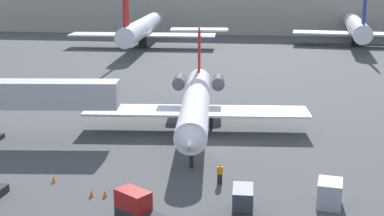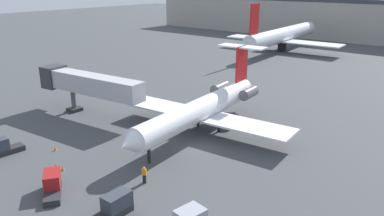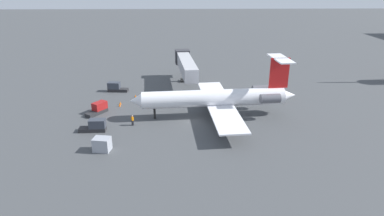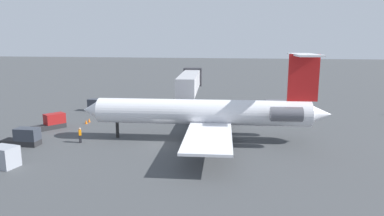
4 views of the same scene
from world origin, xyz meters
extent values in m
cube|color=#424447|center=(0.00, 0.00, -0.05)|extent=(400.00, 400.00, 0.10)
cylinder|color=white|center=(-1.91, 4.02, 3.21)|extent=(4.68, 23.70, 2.79)
cone|color=white|center=(-0.90, -8.52, 3.21)|extent=(2.82, 2.41, 2.65)
cone|color=white|center=(-2.93, 16.66, 3.21)|extent=(2.57, 2.78, 2.37)
cube|color=white|center=(4.24, 5.52, 2.11)|extent=(11.15, 5.26, 0.24)
cube|color=white|center=(-8.22, 4.51, 2.11)|extent=(11.15, 5.26, 0.24)
cylinder|color=#595960|center=(-0.33, 12.95, 3.61)|extent=(1.75, 3.31, 1.50)
cylinder|color=#595960|center=(-4.90, 12.58, 3.61)|extent=(1.75, 3.31, 1.50)
cube|color=red|center=(-2.78, 14.76, 7.12)|extent=(0.50, 3.21, 5.03)
cube|color=white|center=(-2.78, 14.76, 9.53)|extent=(6.97, 2.94, 0.20)
cylinder|color=black|center=(-1.12, -5.73, 0.91)|extent=(0.36, 0.36, 1.81)
cylinder|color=black|center=(-0.48, 6.14, 0.91)|extent=(0.36, 0.36, 1.81)
cylinder|color=black|center=(-3.67, 5.89, 0.91)|extent=(0.36, 0.36, 1.81)
cube|color=#ADADB2|center=(-17.53, -0.28, 4.71)|extent=(17.19, 4.40, 2.60)
cube|color=#333338|center=(-25.59, -1.15, 4.71)|extent=(2.73, 3.44, 3.20)
cylinder|color=#4C4C51|center=(-21.76, -0.74, 1.71)|extent=(0.70, 0.70, 3.41)
cube|color=#262626|center=(-21.76, -0.74, 0.25)|extent=(1.80, 1.80, 0.50)
cube|color=black|center=(1.53, -8.97, 0.42)|extent=(0.40, 0.38, 0.85)
cube|color=orange|center=(1.53, -8.97, 1.15)|extent=(0.48, 0.44, 0.60)
sphere|color=tan|center=(1.53, -8.97, 1.57)|extent=(0.24, 0.24, 0.24)
cube|color=#262628|center=(3.50, -14.76, 0.30)|extent=(1.49, 4.03, 0.60)
cube|color=#333842|center=(3.49, -13.96, 1.25)|extent=(1.45, 2.43, 1.30)
cube|color=#262628|center=(-15.22, -14.28, 0.30)|extent=(1.82, 4.13, 0.60)
cube|color=#333842|center=(-15.30, -15.08, 1.25)|extent=(1.65, 2.54, 1.30)
cube|color=#262628|center=(-3.25, -15.78, 0.30)|extent=(4.09, 3.42, 0.60)
cube|color=maroon|center=(-3.91, -15.33, 1.25)|extent=(2.77, 2.51, 1.30)
cube|color=#999EA8|center=(9.61, -11.90, 0.93)|extent=(2.01, 2.43, 1.86)
cone|color=orange|center=(-11.61, -10.31, 0.28)|extent=(0.36, 0.36, 0.55)
cone|color=orange|center=(-6.76, -12.51, 0.28)|extent=(0.36, 0.36, 0.55)
cone|color=orange|center=(-7.77, -12.58, 0.28)|extent=(0.36, 0.36, 0.55)
camera|label=1|loc=(4.17, -47.43, 16.35)|focal=49.01mm
camera|label=2|loc=(25.47, -31.20, 18.50)|focal=35.70mm
camera|label=3|loc=(49.29, -0.87, 21.81)|focal=31.02mm
camera|label=4|loc=(34.99, 9.38, 10.87)|focal=31.99mm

